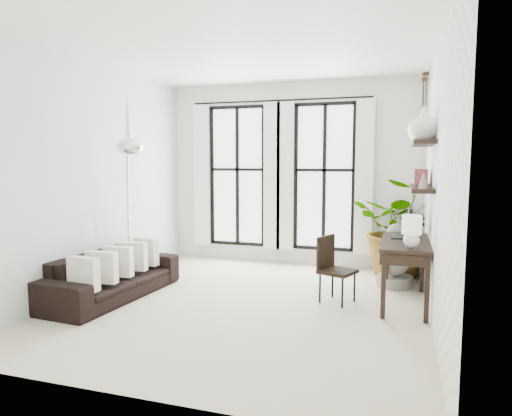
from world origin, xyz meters
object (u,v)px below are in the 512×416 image
at_px(plant, 401,228).
at_px(buddha, 395,260).
at_px(desk_chair, 332,264).
at_px(desk, 405,247).
at_px(arc_lamp, 128,152).
at_px(sofa, 112,275).

bearing_deg(plant, buddha, -96.27).
bearing_deg(desk_chair, desk, 27.29).
distance_m(plant, desk, 1.55).
distance_m(desk, arc_lamp, 3.86).
bearing_deg(sofa, plant, -52.95).
bearing_deg(sofa, buddha, -60.30).
bearing_deg(buddha, plant, 83.73).
xyz_separation_m(plant, arc_lamp, (-3.59, -2.07, 1.17)).
distance_m(sofa, desk, 3.86).
xyz_separation_m(plant, buddha, (-0.07, -0.66, -0.39)).
bearing_deg(arc_lamp, plant, 29.96).
xyz_separation_m(sofa, desk, (3.74, 0.82, 0.46)).
distance_m(sofa, arc_lamp, 1.68).
distance_m(sofa, buddha, 4.01).
relative_size(desk, desk_chair, 1.63).
bearing_deg(arc_lamp, sofa, -109.33).
distance_m(arc_lamp, buddha, 4.10).
distance_m(plant, desk_chair, 1.87).
relative_size(desk_chair, arc_lamp, 0.33).
bearing_deg(buddha, desk_chair, -128.29).
xyz_separation_m(desk_chair, arc_lamp, (-2.74, -0.43, 1.46)).
xyz_separation_m(arc_lamp, buddha, (3.52, 1.41, -1.56)).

